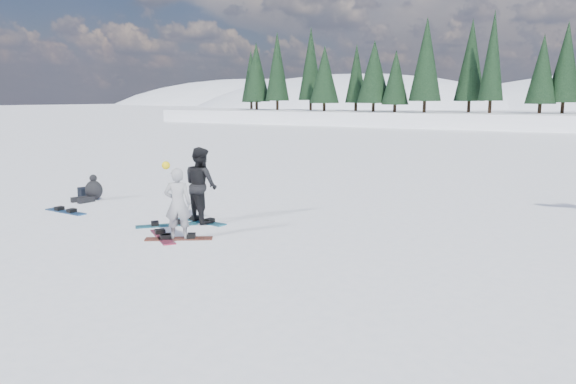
% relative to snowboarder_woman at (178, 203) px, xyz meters
% --- Properties ---
extents(ground, '(420.00, 420.00, 0.00)m').
position_rel_snowboarder_woman_xyz_m(ground, '(0.32, -0.26, -0.83)').
color(ground, white).
rests_on(ground, ground).
extents(alpine_backdrop, '(412.50, 227.00, 53.20)m').
position_rel_snowboarder_woman_xyz_m(alpine_backdrop, '(-11.40, 188.90, -14.80)').
color(alpine_backdrop, white).
rests_on(alpine_backdrop, ground).
extents(snowboarder_woman, '(0.71, 0.64, 1.77)m').
position_rel_snowboarder_woman_xyz_m(snowboarder_woman, '(0.00, 0.00, 0.00)').
color(snowboarder_woman, '#A7A6AC').
rests_on(snowboarder_woman, ground).
extents(snowboarder_man, '(1.14, 1.02, 1.93)m').
position_rel_snowboarder_woman_xyz_m(snowboarder_man, '(-0.69, 1.67, 0.14)').
color(snowboarder_man, black).
rests_on(snowboarder_man, ground).
extents(seated_rider, '(0.68, 1.01, 0.80)m').
position_rel_snowboarder_woman_xyz_m(seated_rider, '(-5.58, 2.38, -0.52)').
color(seated_rider, black).
rests_on(seated_rider, ground).
extents(gear_bag, '(0.53, 0.45, 0.30)m').
position_rel_snowboarder_woman_xyz_m(gear_bag, '(-6.28, 2.63, -0.68)').
color(gear_bag, black).
rests_on(gear_bag, ground).
extents(snowboard_woman, '(1.40, 1.07, 0.03)m').
position_rel_snowboarder_woman_xyz_m(snowboard_woman, '(0.00, 0.00, -0.81)').
color(snowboard_woman, maroon).
rests_on(snowboard_woman, ground).
extents(snowboard_man, '(1.52, 0.47, 0.03)m').
position_rel_snowboarder_woman_xyz_m(snowboard_man, '(-0.69, 1.67, -0.81)').
color(snowboard_man, '#186786').
rests_on(snowboard_man, ground).
extents(snowboard_loose_c, '(1.51, 0.37, 0.03)m').
position_rel_snowboarder_woman_xyz_m(snowboard_loose_c, '(-4.76, 0.72, -0.81)').
color(snowboard_loose_c, navy).
rests_on(snowboard_loose_c, ground).
extents(snowboard_loose_b, '(1.39, 1.09, 0.03)m').
position_rel_snowboarder_woman_xyz_m(snowboard_loose_b, '(-0.43, -0.05, -0.81)').
color(snowboard_loose_b, maroon).
rests_on(snowboard_loose_b, ground).
extents(snowboard_loose_a, '(1.23, 1.29, 0.03)m').
position_rel_snowboarder_woman_xyz_m(snowboard_loose_a, '(-1.17, 0.88, -0.81)').
color(snowboard_loose_a, '#187187').
rests_on(snowboard_loose_a, ground).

